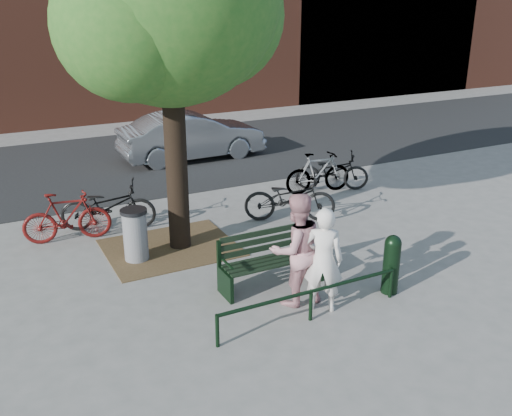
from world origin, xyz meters
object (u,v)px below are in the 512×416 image
park_bench (270,258)px  parked_car (192,136)px  litter_bin (135,235)px  bicycle_c (290,198)px  person_right (296,249)px  bollard (391,262)px  person_left (323,260)px

park_bench → parked_car: bearing=77.9°
litter_bin → bicycle_c: (3.46, 0.40, 0.01)m
park_bench → person_right: bearing=-83.9°
bollard → park_bench: bearing=144.6°
person_right → bicycle_c: 3.48m
litter_bin → bicycle_c: size_ratio=0.51×
person_right → bollard: 1.63m
bollard → person_right: bearing=164.1°
litter_bin → bollard: bearing=-42.7°
park_bench → litter_bin: (-1.71, 1.92, 0.02)m
bollard → litter_bin: bearing=137.3°
person_right → parked_car: bearing=-99.8°
person_right → parked_car: size_ratio=0.43×
bollard → bicycle_c: bicycle_c is taller
person_left → bicycle_c: bearing=-77.8°
person_left → parked_car: size_ratio=0.40×
parked_car → person_left: bearing=171.0°
person_right → parked_car: 8.74m
bicycle_c → bollard: bearing=-155.0°
park_bench → bollard: 1.96m
person_left → bicycle_c: 3.70m
person_right → litter_bin: (-1.78, 2.62, -0.40)m
person_left → person_right: size_ratio=0.92×
litter_bin → parked_car: bearing=60.3°
litter_bin → bicycle_c: 3.48m
person_left → bollard: bearing=-147.7°
person_left → parked_car: 9.06m
person_right → litter_bin: bearing=-55.0°
person_left → person_right: person_right is taller
person_left → bicycle_c: size_ratio=0.86×
parked_car → litter_bin: bearing=150.0°
park_bench → person_right: (0.07, -0.70, 0.42)m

